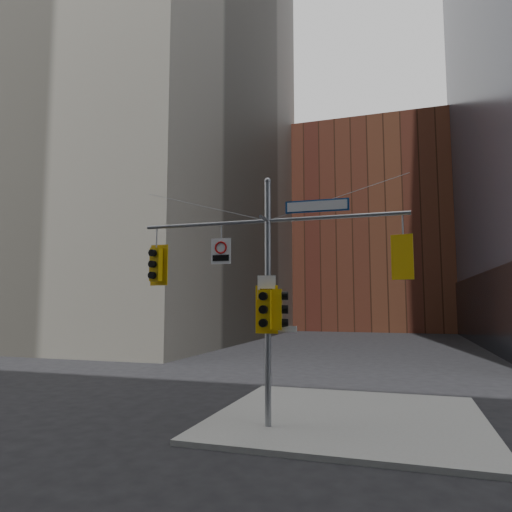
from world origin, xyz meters
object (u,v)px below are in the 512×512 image
Objects in this scene: traffic_light_west_arm at (156,265)px; regulatory_sign_arm at (221,250)px; traffic_light_pole_side at (279,309)px; signal_assembly at (268,275)px; street_sign_blade at (317,206)px; traffic_light_pole_front at (265,309)px; traffic_light_east_arm at (404,257)px.

regulatory_sign_arm reaches higher than traffic_light_west_arm.
signal_assembly is at bearing 82.31° from traffic_light_pole_side.
street_sign_blade is (1.14, -0.01, 2.94)m from traffic_light_pole_side.
regulatory_sign_arm is at bearing 179.07° from street_sign_blade.
street_sign_blade is at bearing 0.13° from signal_assembly.
traffic_light_pole_front is at bearing -0.39° from traffic_light_west_arm.
regulatory_sign_arm is (-1.46, -0.02, 0.76)m from signal_assembly.
traffic_light_west_arm reaches higher than traffic_light_east_arm.
traffic_light_pole_side is 0.85× the size of traffic_light_pole_front.
regulatory_sign_arm is at bearing 167.93° from traffic_light_pole_front.
signal_assembly is at bearing 87.43° from traffic_light_pole_front.
regulatory_sign_arm reaches higher than traffic_light_pole_front.
traffic_light_pole_side is 0.64× the size of street_sign_blade.
traffic_light_east_arm is (7.45, -0.01, -0.00)m from traffic_light_west_arm.
traffic_light_pole_side is at bearing 2.79° from signal_assembly.
street_sign_blade is at bearing -1.70° from regulatory_sign_arm.
traffic_light_pole_side is 0.43m from traffic_light_pole_front.
traffic_light_west_arm is at bearing 173.14° from traffic_light_pole_front.
street_sign_blade is (5.14, -0.01, 1.55)m from traffic_light_west_arm.
street_sign_blade is 2.34× the size of regulatory_sign_arm.
regulatory_sign_arm is (-1.46, 0.25, 1.76)m from traffic_light_pole_front.
traffic_light_east_arm is 4.03m from traffic_light_pole_front.
signal_assembly is at bearing -1.37° from regulatory_sign_arm.
traffic_light_east_arm is (3.77, 0.00, 0.38)m from signal_assembly.
street_sign_blade reaches higher than traffic_light_pole_front.
signal_assembly reaches higher than traffic_light_pole_front.
traffic_light_east_arm is 5.25m from regulatory_sign_arm.
traffic_light_west_arm is at bearing 79.56° from traffic_light_pole_side.
traffic_light_pole_front is at bearing 120.20° from traffic_light_pole_side.
street_sign_blade is (1.46, 0.00, 1.93)m from signal_assembly.
traffic_light_west_arm is at bearing 178.50° from street_sign_blade.
traffic_light_east_arm is at bearing -100.72° from traffic_light_pole_side.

